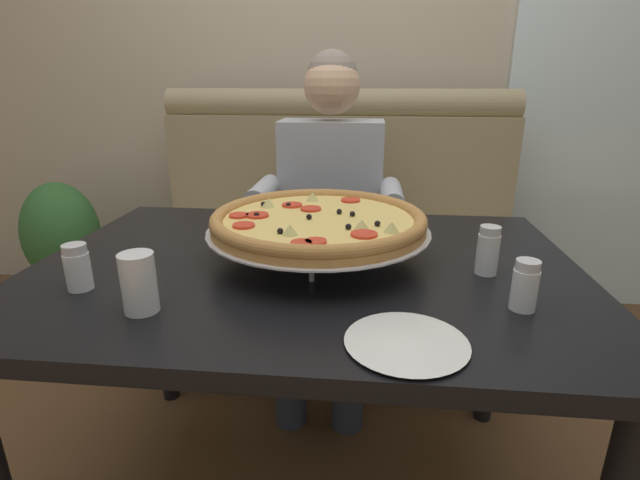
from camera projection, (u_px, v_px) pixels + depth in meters
back_wall_with_window at (344, 31)px, 2.36m from camera, size 6.00×0.12×2.80m
window_panel at (639, 27)px, 2.15m from camera, size 1.10×0.02×2.80m
booth_bench at (334, 257)px, 2.14m from camera, size 1.63×0.78×1.13m
dining_table at (306, 293)px, 1.18m from camera, size 1.32×0.94×0.74m
diner_main at (329, 206)px, 1.79m from camera, size 0.54×0.64×1.27m
pizza at (318, 221)px, 1.15m from camera, size 0.55×0.55×0.13m
shaker_pepper_flakes at (525, 289)px, 0.90m from camera, size 0.05×0.05×0.10m
shaker_parmesan at (488, 254)px, 1.07m from camera, size 0.05×0.05×0.11m
shaker_oregano at (78, 270)px, 0.99m from camera, size 0.05×0.05×0.10m
plate_near_left at (407, 339)px, 0.79m from camera, size 0.21×0.21×0.02m
drinking_glass at (139, 287)px, 0.89m from camera, size 0.07×0.07×0.12m
patio_chair at (534, 179)px, 3.21m from camera, size 0.43×0.43×0.86m
potted_plant at (63, 244)px, 2.35m from camera, size 0.36×0.36×0.70m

